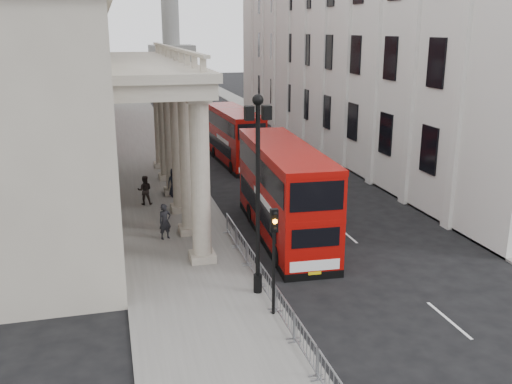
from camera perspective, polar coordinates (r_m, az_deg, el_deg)
ground at (r=21.36m, az=4.61°, el=-14.58°), size 260.00×260.00×0.00m
sidewalk_west at (r=48.64m, az=-10.43°, el=2.91°), size 6.00×140.00×0.12m
sidewalk_east at (r=52.38m, az=7.89°, el=3.96°), size 3.00×140.00×0.12m
kerb at (r=48.92m, az=-6.99°, el=3.14°), size 0.20×140.00×0.14m
portico_building at (r=35.90m, az=-21.46°, el=7.14°), size 9.00×28.00×12.00m
brick_building at (r=65.46m, az=-19.03°, el=15.29°), size 9.00×32.00×22.00m
west_building_far at (r=97.41m, az=-17.70°, el=14.77°), size 9.00×30.00×20.00m
east_building at (r=54.12m, az=10.14°, el=17.51°), size 8.00×55.00×25.00m
monument_column at (r=110.12m, az=-8.64°, el=18.49°), size 8.00×8.00×54.20m
lamp_post_south at (r=22.83m, az=0.19°, el=0.93°), size 1.05×0.44×8.32m
lamp_post_mid at (r=38.20m, az=-5.99°, el=6.97°), size 1.05×0.44×8.32m
lamp_post_north at (r=53.94m, az=-8.63°, el=9.50°), size 1.05×0.44×8.32m
traffic_light at (r=21.56m, az=1.81°, el=-5.05°), size 0.28×0.33×4.30m
crowd_barriers at (r=22.80m, az=1.95°, el=-10.52°), size 0.50×18.75×1.10m
bus_near at (r=30.28m, az=2.80°, el=0.19°), size 3.42×11.71×5.00m
bus_far at (r=47.62m, az=-2.20°, el=5.69°), size 2.94×10.48×4.48m
pedestrian_a at (r=30.46m, az=-9.09°, el=-2.93°), size 0.81×0.68×1.91m
pedestrian_b at (r=36.64m, az=-11.07°, el=0.18°), size 0.99×0.82×1.86m
pedestrian_c at (r=38.09m, az=-8.18°, el=0.97°), size 1.04×0.78×1.92m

